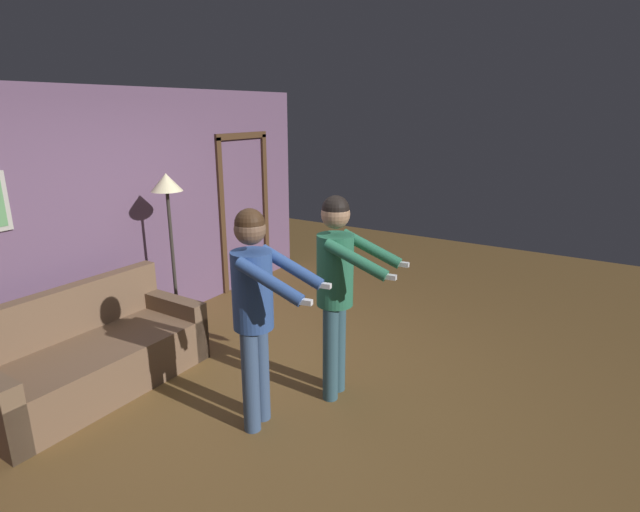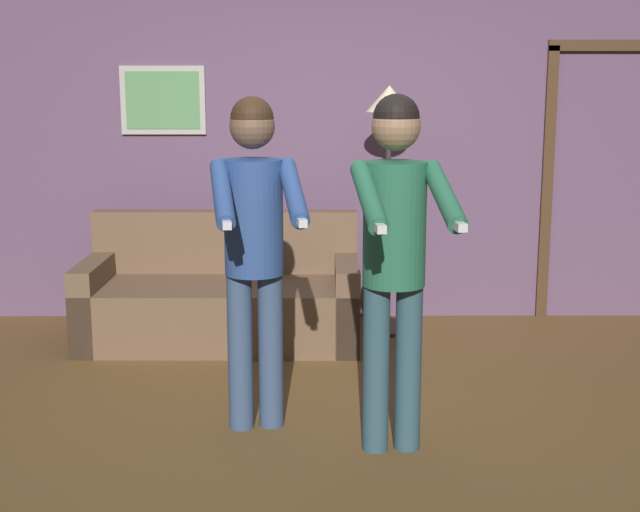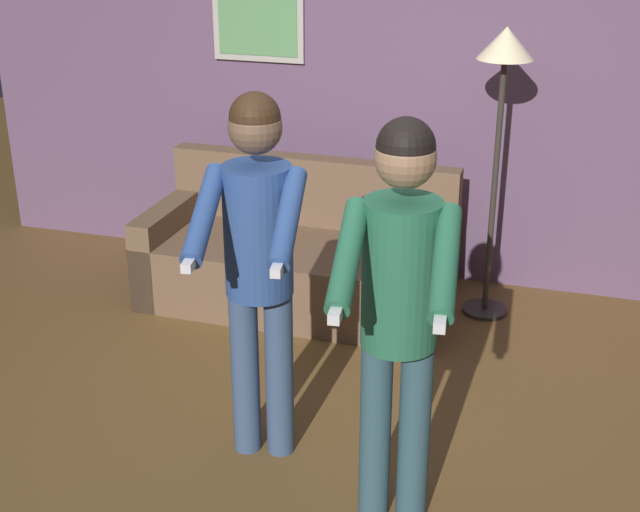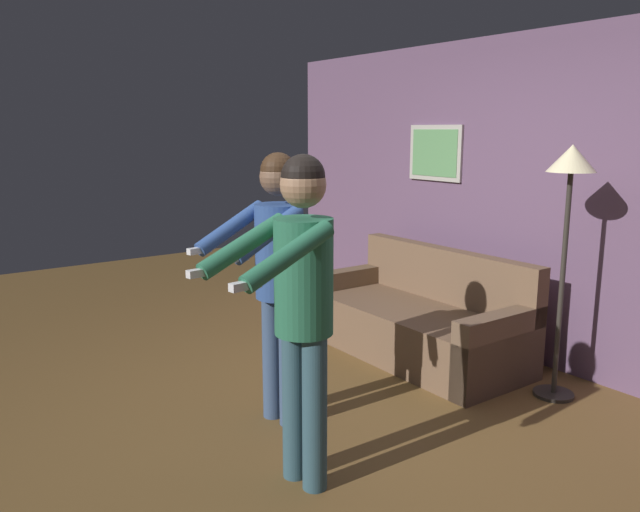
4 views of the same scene
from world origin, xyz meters
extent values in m
plane|color=brown|center=(0.00, 0.00, 0.00)|extent=(12.00, 12.00, 0.00)
cube|color=#674A68|center=(0.00, 2.14, 1.30)|extent=(6.40, 0.06, 2.60)
cube|color=#4C331E|center=(1.69, 2.09, 1.02)|extent=(0.08, 0.04, 2.04)
cube|color=#4C331E|center=(2.59, 2.09, 1.02)|extent=(0.08, 0.04, 2.04)
cube|color=#4C331E|center=(2.14, 2.09, 2.04)|extent=(0.98, 0.04, 0.08)
cube|color=brown|center=(-0.70, 1.43, 0.21)|extent=(1.91, 0.87, 0.42)
cube|color=brown|center=(-0.70, 1.78, 0.65)|extent=(1.90, 0.16, 0.45)
cube|color=brown|center=(0.17, 1.42, 0.29)|extent=(0.17, 0.85, 0.58)
cylinder|color=#332D28|center=(0.46, 1.66, 0.01)|extent=(0.28, 0.28, 0.02)
cylinder|color=#332D28|center=(0.46, 1.66, 0.80)|extent=(0.04, 0.04, 1.55)
cone|color=#F9EAB7|center=(0.46, 1.66, 1.67)|extent=(0.32, 0.32, 0.18)
cylinder|color=#3B5276|center=(-0.44, -0.11, 0.41)|extent=(0.13, 0.13, 0.83)
cylinder|color=#3B5276|center=(-0.28, -0.09, 0.41)|extent=(0.13, 0.13, 0.83)
cylinder|color=#2D4C8C|center=(-0.36, -0.10, 1.12)|extent=(0.30, 0.30, 0.58)
sphere|color=brown|center=(-0.36, -0.10, 1.57)|extent=(0.23, 0.23, 0.23)
sphere|color=#382314|center=(-0.36, -0.10, 1.61)|extent=(0.22, 0.22, 0.22)
cylinder|color=#2D4C8C|center=(-0.49, -0.36, 1.27)|extent=(0.17, 0.51, 0.30)
cube|color=white|center=(-0.45, -0.59, 1.17)|extent=(0.06, 0.15, 0.04)
cylinder|color=#2D4C8C|center=(-0.15, -0.30, 1.27)|extent=(0.17, 0.51, 0.30)
cube|color=white|center=(-0.11, -0.54, 1.17)|extent=(0.06, 0.15, 0.04)
cylinder|color=#325461|center=(0.25, -0.40, 0.42)|extent=(0.13, 0.13, 0.83)
cylinder|color=#325461|center=(0.41, -0.38, 0.42)|extent=(0.13, 0.13, 0.83)
cylinder|color=#286B4C|center=(0.33, -0.39, 1.13)|extent=(0.30, 0.30, 0.59)
sphere|color=#9E7556|center=(0.33, -0.39, 1.59)|extent=(0.23, 0.23, 0.23)
sphere|color=black|center=(0.33, -0.39, 1.63)|extent=(0.22, 0.22, 0.22)
cylinder|color=#286B4C|center=(0.19, -0.65, 1.30)|extent=(0.15, 0.52, 0.28)
cube|color=white|center=(0.22, -0.89, 1.20)|extent=(0.06, 0.15, 0.04)
cylinder|color=#286B4C|center=(0.52, -0.61, 1.30)|extent=(0.15, 0.52, 0.28)
cube|color=white|center=(0.55, -0.85, 1.20)|extent=(0.06, 0.15, 0.04)
camera|label=1|loc=(-2.98, -2.32, 2.39)|focal=28.00mm
camera|label=2|loc=(-0.05, -4.55, 1.81)|focal=50.00mm
camera|label=3|loc=(0.93, -3.43, 2.52)|focal=50.00mm
camera|label=4|loc=(2.83, -2.12, 1.85)|focal=35.00mm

